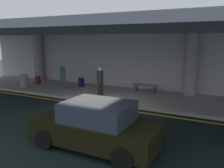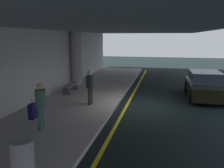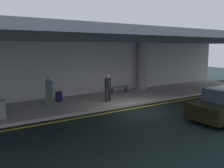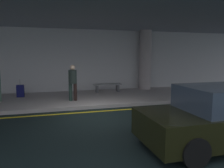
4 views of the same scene
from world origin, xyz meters
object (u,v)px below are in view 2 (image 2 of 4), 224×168
Objects in this scene: support_column_left_mid at (77,58)px; person_waiting_for_ride at (41,103)px; traveler_with_luggage at (90,85)px; suitcase_upright_primary at (33,111)px; car_black at (205,85)px; bench_metal at (70,87)px; trash_bin_steel at (22,157)px.

person_waiting_for_ride is at bearing -168.02° from support_column_left_mid.
suitcase_upright_primary is at bearing -25.17° from traveler_with_luggage.
car_black is at bearing -101.04° from support_column_left_mid.
car_black is at bearing -82.69° from bench_metal.
bench_metal is at bearing 0.65° from suitcase_upright_primary.
traveler_with_luggage reaches higher than car_black.
traveler_with_luggage is at bearing -138.33° from bench_metal.
traveler_with_luggage is (-4.76, -2.47, -0.86)m from support_column_left_mid.
trash_bin_steel is (-2.67, -0.96, -0.54)m from person_waiting_for_ride.
support_column_left_mid is at bearing 11.88° from bench_metal.
support_column_left_mid is at bearing 13.96° from trash_bin_steel.
car_black reaches higher than trash_bin_steel.
support_column_left_mid reaches higher than trash_bin_steel.
person_waiting_for_ride is at bearing -4.07° from traveler_with_luggage.
traveler_with_luggage is 1.98× the size of trash_bin_steel.
support_column_left_mid is 8.38m from person_waiting_for_ride.
traveler_with_luggage is 1.05× the size of bench_metal.
suitcase_upright_primary is (-2.49, 1.65, -0.65)m from traveler_with_luggage.
support_column_left_mid is 8.50m from car_black.
bench_metal is 1.88× the size of trash_bin_steel.
car_black is 9.34m from suitcase_upright_primary.
car_black is 9.25m from person_waiting_for_ride.
person_waiting_for_ride is 1.05× the size of bench_metal.
support_column_left_mid is 11.24m from trash_bin_steel.
person_waiting_for_ride reaches higher than car_black.
suitcase_upright_primary is 4.03m from trash_bin_steel.
suitcase_upright_primary is at bearing -176.60° from bench_metal.
bench_metal is (2.16, 1.93, -0.61)m from traveler_with_luggage.
traveler_with_luggage reaches higher than suitcase_upright_primary.
suitcase_upright_primary is at bearing -52.09° from person_waiting_for_ride.
support_column_left_mid is at bearing -144.25° from traveler_with_luggage.
bench_metal is at bearing -130.01° from traveler_with_luggage.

